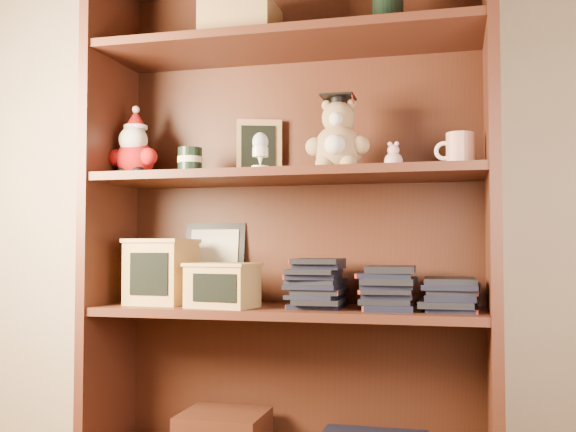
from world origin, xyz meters
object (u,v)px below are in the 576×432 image
object	(u,v)px
grad_teddy_bear	(338,141)
teacher_mug	(459,150)
treats_box	(161,271)
bookcase	(291,230)

from	to	relation	value
grad_teddy_bear	teacher_mug	bearing A→B (deg)	1.16
grad_teddy_bear	treats_box	xyz separation A→B (m)	(-0.56, 0.01, -0.38)
treats_box	bookcase	bearing A→B (deg)	7.26
grad_teddy_bear	teacher_mug	size ratio (longest dim) A/B	2.06
teacher_mug	treats_box	world-z (taller)	teacher_mug
bookcase	teacher_mug	size ratio (longest dim) A/B	14.35
bookcase	teacher_mug	bearing A→B (deg)	-5.78
bookcase	grad_teddy_bear	world-z (taller)	bookcase
teacher_mug	treats_box	bearing A→B (deg)	-179.94
grad_teddy_bear	teacher_mug	world-z (taller)	grad_teddy_bear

